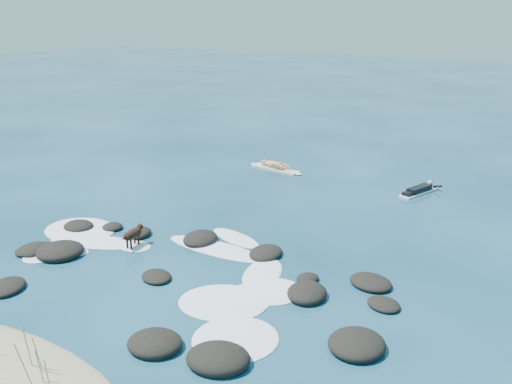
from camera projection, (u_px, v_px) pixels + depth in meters
The scene contains 6 objects.
ground at pixel (192, 251), 18.48m from camera, with size 160.00×160.00×0.00m, color #0A2642.
reef_rocks at pixel (174, 279), 16.32m from camera, with size 14.66×7.17×0.53m.
breaking_foam at pixel (165, 265), 17.42m from camera, with size 11.34×7.41×0.12m.
standing_surfer_rig at pixel (276, 156), 27.58m from camera, with size 3.15×1.01×1.79m.
paddling_surfer_rig at pixel (420, 190), 24.20m from camera, with size 1.40×2.43×0.43m.
dog at pixel (133, 234), 18.59m from camera, with size 0.36×1.15×0.73m.
Camera 1 is at (10.32, -13.68, 7.46)m, focal length 40.00 mm.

